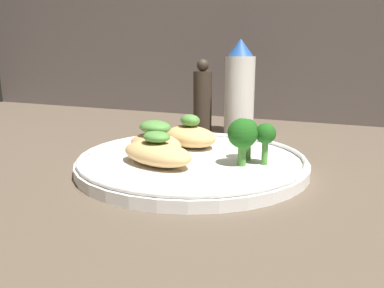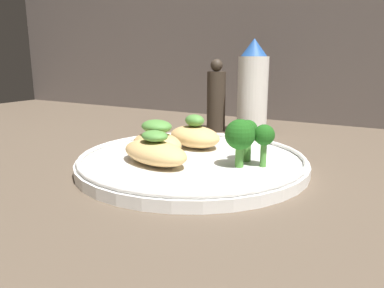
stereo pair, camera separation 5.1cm
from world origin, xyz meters
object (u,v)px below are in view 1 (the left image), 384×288
Objects in this scene: sauce_bottle at (239,89)px; broccoli_bunch at (248,134)px; plate at (192,161)px; pepper_grinder at (203,99)px.

broccoli_bunch is at bearing -70.49° from sauce_bottle.
broccoli_bunch reaches higher than plate.
sauce_bottle is at bearing 109.51° from broccoli_bunch.
broccoli_bunch is (7.67, 0.39, 4.35)cm from plate.
plate is 2.15× the size of pepper_grinder.
broccoli_bunch is 0.34× the size of sauce_bottle.
sauce_bottle is (-8.91, 25.16, 3.40)cm from broccoli_bunch.
pepper_grinder is (-16.67, 25.16, 1.25)cm from broccoli_bunch.
pepper_grinder reaches higher than plate.
sauce_bottle is at bearing 0.00° from pepper_grinder.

